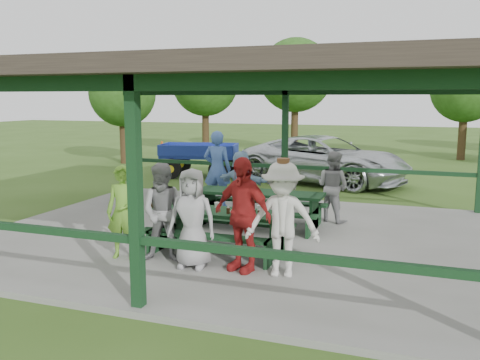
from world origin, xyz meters
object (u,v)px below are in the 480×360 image
at_px(picnic_table_far, 259,204).
at_px(contestant_green, 123,212).
at_px(picnic_table_near, 219,226).
at_px(spectator_blue, 217,169).
at_px(pickup_truck, 325,159).
at_px(contestant_red, 242,214).
at_px(spectator_grey, 333,186).
at_px(contestant_white_fedora, 282,219).
at_px(contestant_grey_mid, 192,218).
at_px(contestant_grey_left, 165,213).
at_px(farm_trailer, 199,159).
at_px(spectator_lblue, 241,183).

bearing_deg(picnic_table_far, contestant_green, -117.96).
bearing_deg(picnic_table_near, picnic_table_far, 86.67).
height_order(spectator_blue, pickup_truck, spectator_blue).
relative_size(contestant_red, spectator_grey, 1.16).
height_order(spectator_grey, pickup_truck, spectator_grey).
distance_m(contestant_white_fedora, spectator_grey, 3.78).
relative_size(picnic_table_far, contestant_white_fedora, 1.50).
relative_size(contestant_white_fedora, spectator_grey, 1.16).
xyz_separation_m(spectator_blue, pickup_truck, (1.78, 5.21, -0.28)).
xyz_separation_m(contestant_green, spectator_blue, (-0.05, 4.38, 0.16)).
relative_size(contestant_white_fedora, pickup_truck, 0.32).
height_order(contestant_grey_mid, contestant_white_fedora, contestant_white_fedora).
relative_size(contestant_green, contestant_grey_mid, 0.99).
distance_m(picnic_table_far, contestant_green, 3.27).
bearing_deg(contestant_grey_left, contestant_red, -15.21).
height_order(contestant_green, contestant_red, contestant_red).
height_order(picnic_table_far, pickup_truck, pickup_truck).
height_order(picnic_table_far, contestant_red, contestant_red).
bearing_deg(contestant_green, contestant_red, -11.54).
xyz_separation_m(contestant_grey_left, farm_trailer, (-3.56, 9.36, -0.30)).
xyz_separation_m(contestant_white_fedora, farm_trailer, (-5.59, 9.40, -0.36)).
distance_m(contestant_red, spectator_lblue, 3.90).
xyz_separation_m(picnic_table_far, contestant_grey_mid, (-0.22, -2.92, 0.33)).
bearing_deg(spectator_lblue, contestant_white_fedora, 133.50).
relative_size(picnic_table_near, farm_trailer, 0.67).
bearing_deg(spectator_lblue, farm_trailer, -42.18).
bearing_deg(contestant_red, contestant_grey_left, -161.60).
xyz_separation_m(contestant_grey_left, pickup_truck, (0.98, 9.52, -0.14)).
bearing_deg(spectator_blue, contestant_grey_mid, 100.87).
bearing_deg(spectator_blue, contestant_green, 84.49).
distance_m(contestant_red, farm_trailer, 10.59).
xyz_separation_m(picnic_table_far, contestant_green, (-1.52, -2.87, 0.32)).
xyz_separation_m(picnic_table_far, spectator_lblue, (-0.72, 0.87, 0.28)).
bearing_deg(contestant_white_fedora, picnic_table_near, 140.82).
xyz_separation_m(contestant_red, farm_trailer, (-4.93, 9.37, -0.38)).
height_order(contestant_grey_left, spectator_blue, spectator_blue).
height_order(pickup_truck, farm_trailer, pickup_truck).
bearing_deg(spectator_grey, farm_trailer, -19.45).
bearing_deg(contestant_grey_mid, picnic_table_far, 80.01).
bearing_deg(picnic_table_far, spectator_grey, 34.09).
height_order(picnic_table_far, contestant_green, contestant_green).
height_order(picnic_table_near, contestant_white_fedora, contestant_white_fedora).
bearing_deg(contestant_red, farm_trailer, 136.28).
bearing_deg(picnic_table_far, contestant_grey_left, -105.55).
bearing_deg(spectator_grey, contestant_grey_mid, 92.23).
distance_m(picnic_table_far, contestant_white_fedora, 3.12).
bearing_deg(contestant_grey_mid, spectator_lblue, 91.79).
xyz_separation_m(picnic_table_near, contestant_grey_mid, (-0.10, -0.92, 0.34)).
xyz_separation_m(contestant_white_fedora, pickup_truck, (-1.05, 9.55, -0.20)).
height_order(contestant_white_fedora, pickup_truck, contestant_white_fedora).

